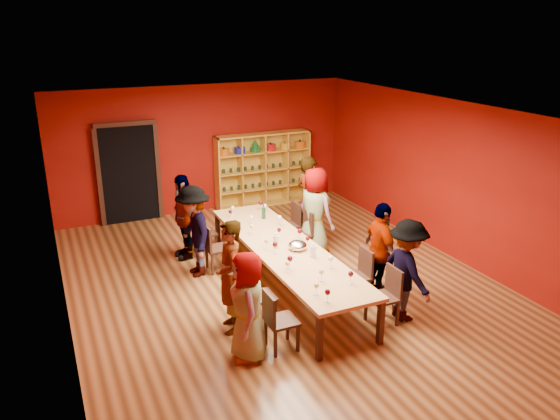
# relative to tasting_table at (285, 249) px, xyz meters

# --- Properties ---
(room_shell) EXTENTS (7.10, 9.10, 3.04)m
(room_shell) POSITION_rel_tasting_table_xyz_m (0.00, 0.00, 0.80)
(room_shell) COLOR #5B3318
(room_shell) RESTS_ON ground
(tasting_table) EXTENTS (1.10, 4.50, 0.75)m
(tasting_table) POSITION_rel_tasting_table_xyz_m (0.00, 0.00, 0.00)
(tasting_table) COLOR tan
(tasting_table) RESTS_ON ground
(doorway) EXTENTS (1.40, 0.17, 2.30)m
(doorway) POSITION_rel_tasting_table_xyz_m (-1.80, 4.43, 0.42)
(doorway) COLOR black
(doorway) RESTS_ON ground
(shelving_unit) EXTENTS (2.40, 0.40, 1.80)m
(shelving_unit) POSITION_rel_tasting_table_xyz_m (1.40, 4.32, 0.28)
(shelving_unit) COLOR gold
(shelving_unit) RESTS_ON ground
(chair_person_left_0) EXTENTS (0.42, 0.42, 0.89)m
(chair_person_left_0) POSITION_rel_tasting_table_xyz_m (-0.91, -1.69, -0.20)
(chair_person_left_0) COLOR black
(chair_person_left_0) RESTS_ON ground
(person_left_0) EXTENTS (0.57, 0.83, 1.54)m
(person_left_0) POSITION_rel_tasting_table_xyz_m (-1.33, -1.69, 0.07)
(person_left_0) COLOR pink
(person_left_0) RESTS_ON ground
(chair_person_left_1) EXTENTS (0.42, 0.42, 0.89)m
(chair_person_left_1) POSITION_rel_tasting_table_xyz_m (-0.91, -0.92, -0.20)
(chair_person_left_1) COLOR black
(chair_person_left_1) RESTS_ON ground
(person_left_1) EXTENTS (0.55, 0.69, 1.72)m
(person_left_1) POSITION_rel_tasting_table_xyz_m (-1.30, -0.92, 0.16)
(person_left_1) COLOR #151F3A
(person_left_1) RESTS_ON ground
(chair_person_left_3) EXTENTS (0.42, 0.42, 0.89)m
(chair_person_left_3) POSITION_rel_tasting_table_xyz_m (-0.91, 1.10, -0.20)
(chair_person_left_3) COLOR black
(chair_person_left_3) RESTS_ON ground
(person_left_3) EXTENTS (0.45, 1.08, 1.67)m
(person_left_3) POSITION_rel_tasting_table_xyz_m (-1.26, 1.10, 0.13)
(person_left_3) COLOR #618DC7
(person_left_3) RESTS_ON ground
(chair_person_left_4) EXTENTS (0.42, 0.42, 0.89)m
(chair_person_left_4) POSITION_rel_tasting_table_xyz_m (-0.91, 1.94, -0.20)
(chair_person_left_4) COLOR black
(chair_person_left_4) RESTS_ON ground
(person_left_4) EXTENTS (0.50, 1.00, 1.67)m
(person_left_4) POSITION_rel_tasting_table_xyz_m (-1.23, 1.94, 0.13)
(person_left_4) COLOR #4C4D52
(person_left_4) RESTS_ON ground
(chair_person_right_0) EXTENTS (0.42, 0.42, 0.89)m
(chair_person_right_0) POSITION_rel_tasting_table_xyz_m (0.91, -1.71, -0.20)
(chair_person_right_0) COLOR black
(chair_person_right_0) RESTS_ON ground
(person_right_0) EXTENTS (0.45, 1.05, 1.60)m
(person_right_0) POSITION_rel_tasting_table_xyz_m (1.24, -1.71, 0.10)
(person_right_0) COLOR #5685B1
(person_right_0) RESTS_ON ground
(chair_person_right_1) EXTENTS (0.42, 0.42, 0.89)m
(chair_person_right_1) POSITION_rel_tasting_table_xyz_m (0.91, -0.94, -0.20)
(chair_person_right_1) COLOR black
(chair_person_right_1) RESTS_ON ground
(person_right_1) EXTENTS (0.55, 1.00, 1.63)m
(person_right_1) POSITION_rel_tasting_table_xyz_m (1.29, -0.94, 0.11)
(person_right_1) COLOR #454549
(person_right_1) RESTS_ON ground
(chair_person_right_3) EXTENTS (0.42, 0.42, 0.89)m
(chair_person_right_3) POSITION_rel_tasting_table_xyz_m (0.91, 1.10, -0.20)
(chair_person_right_3) COLOR black
(chair_person_right_3) RESTS_ON ground
(person_right_3) EXTENTS (0.69, 0.94, 1.73)m
(person_right_3) POSITION_rel_tasting_table_xyz_m (1.16, 1.10, 0.17)
(person_right_3) COLOR silver
(person_right_3) RESTS_ON ground
(chair_person_right_4) EXTENTS (0.42, 0.42, 0.89)m
(chair_person_right_4) POSITION_rel_tasting_table_xyz_m (0.91, 1.65, -0.20)
(chair_person_right_4) COLOR black
(chair_person_right_4) RESTS_ON ground
(person_right_4) EXTENTS (0.62, 0.76, 1.82)m
(person_right_4) POSITION_rel_tasting_table_xyz_m (1.31, 1.65, 0.21)
(person_right_4) COLOR silver
(person_right_4) RESTS_ON ground
(wine_glass_0) EXTENTS (0.07, 0.07, 0.18)m
(wine_glass_0) POSITION_rel_tasting_table_xyz_m (0.36, -0.14, 0.18)
(wine_glass_0) COLOR white
(wine_glass_0) RESTS_ON tasting_table
(wine_glass_1) EXTENTS (0.08, 0.08, 0.20)m
(wine_glass_1) POSITION_rel_tasting_table_xyz_m (0.29, -1.64, 0.19)
(wine_glass_1) COLOR white
(wine_glass_1) RESTS_ON tasting_table
(wine_glass_2) EXTENTS (0.08, 0.08, 0.20)m
(wine_glass_2) POSITION_rel_tasting_table_xyz_m (0.34, 1.68, 0.20)
(wine_glass_2) COLOR white
(wine_glass_2) RESTS_ON tasting_table
(wine_glass_3) EXTENTS (0.07, 0.07, 0.19)m
(wine_glass_3) POSITION_rel_tasting_table_xyz_m (-0.26, 1.86, 0.19)
(wine_glass_3) COLOR white
(wine_glass_3) RESTS_ON tasting_table
(wine_glass_4) EXTENTS (0.07, 0.07, 0.18)m
(wine_glass_4) POSITION_rel_tasting_table_xyz_m (-0.13, 1.21, 0.18)
(wine_glass_4) COLOR white
(wine_glass_4) RESTS_ON tasting_table
(wine_glass_5) EXTENTS (0.08, 0.08, 0.21)m
(wine_glass_5) POSITION_rel_tasting_table_xyz_m (0.28, -1.06, 0.20)
(wine_glass_5) COLOR white
(wine_glass_5) RESTS_ON tasting_table
(wine_glass_6) EXTENTS (0.07, 0.07, 0.18)m
(wine_glass_6) POSITION_rel_tasting_table_xyz_m (-0.37, -0.91, 0.18)
(wine_glass_6) COLOR white
(wine_glass_6) RESTS_ON tasting_table
(wine_glass_7) EXTENTS (0.07, 0.07, 0.18)m
(wine_glass_7) POSITION_rel_tasting_table_xyz_m (-0.37, 1.69, 0.18)
(wine_glass_7) COLOR white
(wine_glass_7) RESTS_ON tasting_table
(wine_glass_8) EXTENTS (0.08, 0.08, 0.19)m
(wine_glass_8) POSITION_rel_tasting_table_xyz_m (-0.28, -1.99, 0.19)
(wine_glass_8) COLOR white
(wine_glass_8) RESTS_ON tasting_table
(wine_glass_9) EXTENTS (0.07, 0.07, 0.18)m
(wine_glass_9) POSITION_rel_tasting_table_xyz_m (-0.32, 0.04, 0.18)
(wine_glass_9) COLOR white
(wine_glass_9) RESTS_ON tasting_table
(wine_glass_10) EXTENTS (0.09, 0.09, 0.22)m
(wine_glass_10) POSITION_rel_tasting_table_xyz_m (0.33, 1.86, 0.21)
(wine_glass_10) COLOR white
(wine_glass_10) RESTS_ON tasting_table
(wine_glass_11) EXTENTS (0.08, 0.08, 0.20)m
(wine_glass_11) POSITION_rel_tasting_table_xyz_m (-0.05, -1.39, 0.19)
(wine_glass_11) COLOR white
(wine_glass_11) RESTS_ON tasting_table
(wine_glass_12) EXTENTS (0.07, 0.07, 0.18)m
(wine_glass_12) POSITION_rel_tasting_table_xyz_m (0.08, 0.41, 0.18)
(wine_glass_12) COLOR white
(wine_glass_12) RESTS_ON tasting_table
(wine_glass_13) EXTENTS (0.08, 0.08, 0.20)m
(wine_glass_13) POSITION_rel_tasting_table_xyz_m (0.32, 0.96, 0.20)
(wine_glass_13) COLOR white
(wine_glass_13) RESTS_ON tasting_table
(wine_glass_14) EXTENTS (0.09, 0.09, 0.22)m
(wine_glass_14) POSITION_rel_tasting_table_xyz_m (-0.29, -0.82, 0.21)
(wine_glass_14) COLOR white
(wine_glass_14) RESTS_ON tasting_table
(wine_glass_15) EXTENTS (0.08, 0.08, 0.21)m
(wine_glass_15) POSITION_rel_tasting_table_xyz_m (0.36, 0.17, 0.20)
(wine_glass_15) COLOR white
(wine_glass_15) RESTS_ON tasting_table
(wine_glass_16) EXTENTS (0.08, 0.08, 0.20)m
(wine_glass_16) POSITION_rel_tasting_table_xyz_m (-0.26, -0.19, 0.20)
(wine_glass_16) COLOR white
(wine_glass_16) RESTS_ON tasting_table
(wine_glass_17) EXTENTS (0.09, 0.09, 0.22)m
(wine_glass_17) POSITION_rel_tasting_table_xyz_m (0.31, 0.89, 0.21)
(wine_glass_17) COLOR white
(wine_glass_17) RESTS_ON tasting_table
(wine_glass_18) EXTENTS (0.07, 0.07, 0.18)m
(wine_glass_18) POSITION_rel_tasting_table_xyz_m (-0.31, -1.73, 0.18)
(wine_glass_18) COLOR white
(wine_glass_18) RESTS_ON tasting_table
(wine_glass_19) EXTENTS (0.08, 0.08, 0.19)m
(wine_glass_19) POSITION_rel_tasting_table_xyz_m (-0.30, 0.75, 0.19)
(wine_glass_19) COLOR white
(wine_glass_19) RESTS_ON tasting_table
(wine_glass_20) EXTENTS (0.08, 0.08, 0.21)m
(wine_glass_20) POSITION_rel_tasting_table_xyz_m (-0.05, -0.44, 0.20)
(wine_glass_20) COLOR white
(wine_glass_20) RESTS_ON tasting_table
(spittoon_bowl) EXTENTS (0.32, 0.32, 0.17)m
(spittoon_bowl) POSITION_rel_tasting_table_xyz_m (0.14, -0.21, 0.13)
(spittoon_bowl) COLOR silver
(spittoon_bowl) RESTS_ON tasting_table
(carafe_a) EXTENTS (0.13, 0.13, 0.26)m
(carafe_a) POSITION_rel_tasting_table_xyz_m (-0.15, 0.02, 0.17)
(carafe_a) COLOR white
(carafe_a) RESTS_ON tasting_table
(carafe_b) EXTENTS (0.09, 0.09, 0.23)m
(carafe_b) POSITION_rel_tasting_table_xyz_m (0.23, -0.59, 0.15)
(carafe_b) COLOR white
(carafe_b) RESTS_ON tasting_table
(wine_bottle) EXTENTS (0.09, 0.09, 0.30)m
(wine_bottle) POSITION_rel_tasting_table_xyz_m (0.21, 1.41, 0.17)
(wine_bottle) COLOR #14391A
(wine_bottle) RESTS_ON tasting_table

